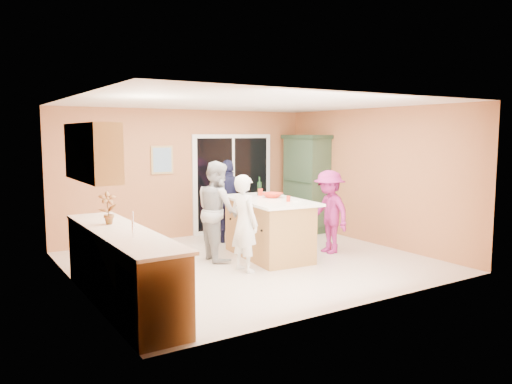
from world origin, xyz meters
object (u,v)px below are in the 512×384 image
woman_white (244,223)px  woman_navy (229,201)px  woman_grey (217,211)px  green_hutch (307,184)px  kitchen_island (268,230)px  woman_magenta (329,212)px

woman_white → woman_navy: (0.82, 1.96, 0.06)m
woman_grey → green_hutch: bearing=-60.0°
green_hutch → woman_white: (-2.86, -2.13, -0.27)m
woman_grey → woman_navy: 1.37m
woman_grey → woman_navy: (0.82, 1.09, -0.03)m
woman_white → woman_navy: bearing=-32.0°
woman_white → kitchen_island: bearing=-64.8°
woman_white → woman_grey: size_ratio=0.90×
kitchen_island → woman_white: bearing=-140.4°
kitchen_island → green_hutch: 2.64m
kitchen_island → green_hutch: (2.05, 1.57, 0.55)m
woman_navy → woman_grey: bearing=70.1°
woman_white → woman_navy: size_ratio=0.93×
kitchen_island → green_hutch: bearing=42.7°
kitchen_island → green_hutch: green_hutch is taller
woman_grey → woman_navy: bearing=-30.9°
woman_grey → woman_magenta: size_ratio=1.13×
woman_magenta → woman_grey: bearing=-106.3°
green_hutch → woman_navy: bearing=-175.2°
kitchen_island → woman_white: 1.03m
woman_navy → kitchen_island: bearing=107.0°
woman_white → woman_magenta: bearing=-92.3°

